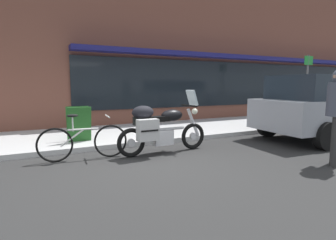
{
  "coord_description": "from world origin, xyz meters",
  "views": [
    {
      "loc": [
        -1.87,
        -4.75,
        1.49
      ],
      "look_at": [
        0.9,
        0.77,
        0.7
      ],
      "focal_mm": 29.1,
      "sensor_mm": 36.0,
      "label": 1
    }
  ],
  "objects": [
    {
      "name": "ground_plane",
      "position": [
        0.0,
        0.0,
        0.0
      ],
      "size": [
        80.0,
        80.0,
        0.0
      ],
      "primitive_type": "plane",
      "color": "#2A2A2A"
    },
    {
      "name": "storefront_building",
      "position": [
        6.92,
        4.69,
        2.92
      ],
      "size": [
        21.83,
        0.9,
        5.96
      ],
      "color": "brown",
      "rests_on": "ground_plane"
    },
    {
      "name": "sidewalk_curb",
      "position": [
        9.0,
        2.96,
        0.06
      ],
      "size": [
        30.0,
        3.15,
        0.12
      ],
      "color": "#B0B0B0",
      "rests_on": "ground_plane"
    },
    {
      "name": "touring_motorcycle",
      "position": [
        0.57,
        0.53,
        0.6
      ],
      "size": [
        2.16,
        0.72,
        1.38
      ],
      "color": "black",
      "rests_on": "ground_plane"
    },
    {
      "name": "parked_bicycle",
      "position": [
        -0.99,
        0.8,
        0.37
      ],
      "size": [
        1.75,
        0.48,
        0.93
      ],
      "color": "black",
      "rests_on": "ground_plane"
    },
    {
      "name": "parked_minivan",
      "position": [
        5.63,
        -0.05,
        0.93
      ],
      "size": [
        4.69,
        2.33,
        1.75
      ],
      "color": "#9EA3AD",
      "rests_on": "ground_plane"
    },
    {
      "name": "sandwich_board_sign",
      "position": [
        -0.86,
        2.14,
        0.55
      ],
      "size": [
        0.55,
        0.4,
        0.85
      ],
      "color": "#1E511E",
      "rests_on": "sidewalk_curb"
    },
    {
      "name": "parking_sign_pole",
      "position": [
        7.24,
        1.99,
        1.58
      ],
      "size": [
        0.44,
        0.07,
        2.47
      ],
      "color": "#59595B",
      "rests_on": "sidewalk_curb"
    }
  ]
}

